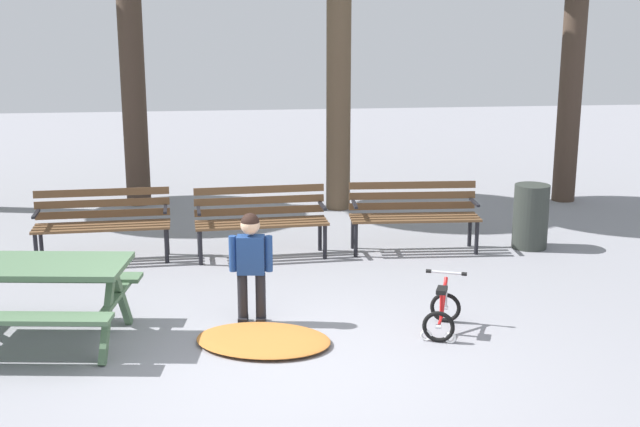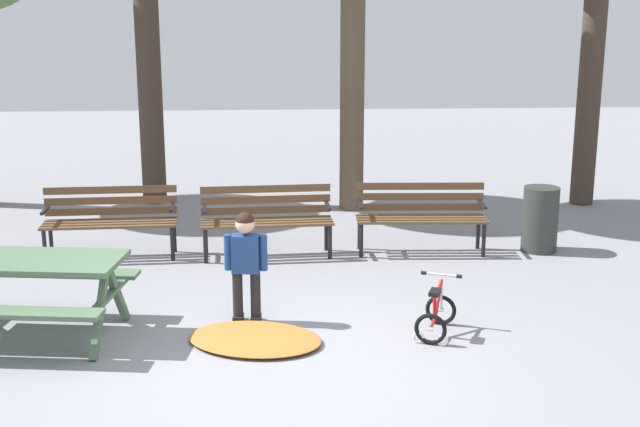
{
  "view_description": "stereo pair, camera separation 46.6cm",
  "coord_description": "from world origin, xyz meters",
  "px_view_note": "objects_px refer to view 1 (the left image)",
  "views": [
    {
      "loc": [
        -0.51,
        -6.64,
        3.03
      ],
      "look_at": [
        0.48,
        2.02,
        0.85
      ],
      "focal_mm": 47.38,
      "sensor_mm": 36.0,
      "label": 1
    },
    {
      "loc": [
        -0.04,
        -6.68,
        3.03
      ],
      "look_at": [
        0.48,
        2.02,
        0.85
      ],
      "focal_mm": 47.38,
      "sensor_mm": 36.0,
      "label": 2
    }
  ],
  "objects_px": {
    "child_standing": "(251,259)",
    "kids_bicycle": "(442,312)",
    "picnic_table": "(27,281)",
    "park_bench_left": "(261,216)",
    "trash_bin": "(531,216)",
    "park_bench_far_left": "(102,219)",
    "park_bench_right": "(414,210)"
  },
  "relations": [
    {
      "from": "picnic_table",
      "to": "park_bench_left",
      "type": "bearing_deg",
      "value": 48.55
    },
    {
      "from": "trash_bin",
      "to": "park_bench_right",
      "type": "bearing_deg",
      "value": 177.38
    },
    {
      "from": "kids_bicycle",
      "to": "trash_bin",
      "type": "bearing_deg",
      "value": 55.55
    },
    {
      "from": "park_bench_far_left",
      "to": "trash_bin",
      "type": "relative_size",
      "value": 1.98
    },
    {
      "from": "picnic_table",
      "to": "kids_bicycle",
      "type": "xyz_separation_m",
      "value": [
        3.8,
        -0.17,
        -0.39
      ]
    },
    {
      "from": "park_bench_left",
      "to": "trash_bin",
      "type": "relative_size",
      "value": 1.99
    },
    {
      "from": "park_bench_left",
      "to": "park_bench_right",
      "type": "distance_m",
      "value": 1.91
    },
    {
      "from": "park_bench_far_left",
      "to": "park_bench_right",
      "type": "bearing_deg",
      "value": -0.15
    },
    {
      "from": "child_standing",
      "to": "kids_bicycle",
      "type": "bearing_deg",
      "value": -14.26
    },
    {
      "from": "child_standing",
      "to": "kids_bicycle",
      "type": "xyz_separation_m",
      "value": [
        1.77,
        -0.45,
        -0.45
      ]
    },
    {
      "from": "park_bench_far_left",
      "to": "park_bench_right",
      "type": "distance_m",
      "value": 3.81
    },
    {
      "from": "picnic_table",
      "to": "park_bench_far_left",
      "type": "distance_m",
      "value": 2.59
    },
    {
      "from": "kids_bicycle",
      "to": "trash_bin",
      "type": "height_order",
      "value": "trash_bin"
    },
    {
      "from": "trash_bin",
      "to": "park_bench_left",
      "type": "bearing_deg",
      "value": 179.61
    },
    {
      "from": "park_bench_far_left",
      "to": "trash_bin",
      "type": "height_order",
      "value": "park_bench_far_left"
    },
    {
      "from": "picnic_table",
      "to": "kids_bicycle",
      "type": "distance_m",
      "value": 3.82
    },
    {
      "from": "kids_bicycle",
      "to": "picnic_table",
      "type": "bearing_deg",
      "value": 177.43
    },
    {
      "from": "picnic_table",
      "to": "kids_bicycle",
      "type": "bearing_deg",
      "value": -2.57
    },
    {
      "from": "park_bench_left",
      "to": "child_standing",
      "type": "bearing_deg",
      "value": -94.96
    },
    {
      "from": "park_bench_far_left",
      "to": "child_standing",
      "type": "relative_size",
      "value": 1.47
    },
    {
      "from": "kids_bicycle",
      "to": "park_bench_far_left",
      "type": "bearing_deg",
      "value": 141.79
    },
    {
      "from": "picnic_table",
      "to": "trash_bin",
      "type": "distance_m",
      "value": 6.16
    },
    {
      "from": "picnic_table",
      "to": "trash_bin",
      "type": "bearing_deg",
      "value": 23.88
    },
    {
      "from": "park_bench_right",
      "to": "kids_bicycle",
      "type": "distance_m",
      "value": 2.77
    },
    {
      "from": "picnic_table",
      "to": "park_bench_left",
      "type": "distance_m",
      "value": 3.35
    },
    {
      "from": "park_bench_far_left",
      "to": "kids_bicycle",
      "type": "xyz_separation_m",
      "value": [
        3.48,
        -2.74,
        -0.31
      ]
    },
    {
      "from": "picnic_table",
      "to": "trash_bin",
      "type": "height_order",
      "value": "trash_bin"
    },
    {
      "from": "park_bench_far_left",
      "to": "child_standing",
      "type": "height_order",
      "value": "child_standing"
    },
    {
      "from": "child_standing",
      "to": "kids_bicycle",
      "type": "distance_m",
      "value": 1.89
    },
    {
      "from": "park_bench_left",
      "to": "park_bench_right",
      "type": "relative_size",
      "value": 1.0
    },
    {
      "from": "park_bench_left",
      "to": "park_bench_far_left",
      "type": "bearing_deg",
      "value": 178.32
    },
    {
      "from": "picnic_table",
      "to": "kids_bicycle",
      "type": "height_order",
      "value": "picnic_table"
    }
  ]
}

